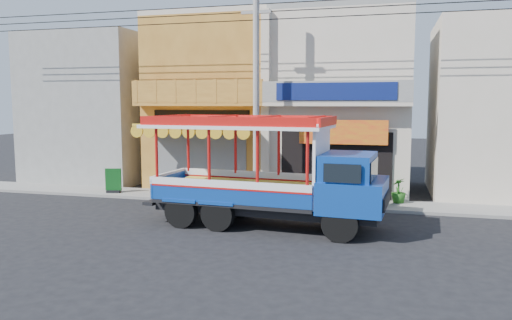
# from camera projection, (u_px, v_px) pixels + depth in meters

# --- Properties ---
(ground) EXTENTS (90.00, 90.00, 0.00)m
(ground) POSITION_uv_depth(u_px,v_px,m) (260.00, 225.00, 16.80)
(ground) COLOR black
(ground) RESTS_ON ground
(sidewalk) EXTENTS (30.00, 2.00, 0.12)m
(sidewalk) POSITION_uv_depth(u_px,v_px,m) (284.00, 201.00, 20.63)
(sidewalk) COLOR slate
(sidewalk) RESTS_ON ground
(shophouse_left) EXTENTS (6.00, 7.50, 8.24)m
(shophouse_left) POSITION_uv_depth(u_px,v_px,m) (222.00, 103.00, 25.00)
(shophouse_left) COLOR #A66A25
(shophouse_left) RESTS_ON ground
(shophouse_right) EXTENTS (6.00, 6.75, 8.24)m
(shophouse_right) POSITION_uv_depth(u_px,v_px,m) (343.00, 103.00, 23.47)
(shophouse_right) COLOR beige
(shophouse_right) RESTS_ON ground
(party_pilaster) EXTENTS (0.35, 0.30, 8.00)m
(party_pilaster) POSITION_uv_depth(u_px,v_px,m) (266.00, 105.00, 21.26)
(party_pilaster) COLOR beige
(party_pilaster) RESTS_ON ground
(filler_building_left) EXTENTS (6.00, 6.00, 7.60)m
(filler_building_left) POSITION_uv_depth(u_px,v_px,m) (99.00, 108.00, 26.86)
(filler_building_left) COLOR gray
(filler_building_left) RESTS_ON ground
(filler_building_right) EXTENTS (6.00, 6.00, 7.60)m
(filler_building_right) POSITION_uv_depth(u_px,v_px,m) (505.00, 110.00, 21.75)
(filler_building_right) COLOR beige
(filler_building_right) RESTS_ON ground
(utility_pole) EXTENTS (28.00, 0.26, 9.00)m
(utility_pole) POSITION_uv_depth(u_px,v_px,m) (260.00, 79.00, 19.61)
(utility_pole) COLOR gray
(utility_pole) RESTS_ON ground
(songthaew_truck) EXTENTS (8.02, 3.13, 3.66)m
(songthaew_truck) POSITION_uv_depth(u_px,v_px,m) (282.00, 175.00, 16.18)
(songthaew_truck) COLOR black
(songthaew_truck) RESTS_ON ground
(green_sign) EXTENTS (0.70, 0.45, 1.08)m
(green_sign) POSITION_uv_depth(u_px,v_px,m) (113.00, 182.00, 22.16)
(green_sign) COLOR black
(green_sign) RESTS_ON sidewalk
(potted_plant_a) EXTENTS (1.16, 1.10, 1.03)m
(potted_plant_a) POSITION_uv_depth(u_px,v_px,m) (374.00, 189.00, 20.04)
(potted_plant_a) COLOR #245E1B
(potted_plant_a) RESTS_ON sidewalk
(potted_plant_b) EXTENTS (0.78, 0.75, 1.10)m
(potted_plant_b) POSITION_uv_depth(u_px,v_px,m) (382.00, 192.00, 19.28)
(potted_plant_b) COLOR #245E1B
(potted_plant_b) RESTS_ON sidewalk
(potted_plant_c) EXTENTS (0.78, 0.78, 1.00)m
(potted_plant_c) POSITION_uv_depth(u_px,v_px,m) (399.00, 190.00, 19.84)
(potted_plant_c) COLOR #245E1B
(potted_plant_c) RESTS_ON sidewalk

